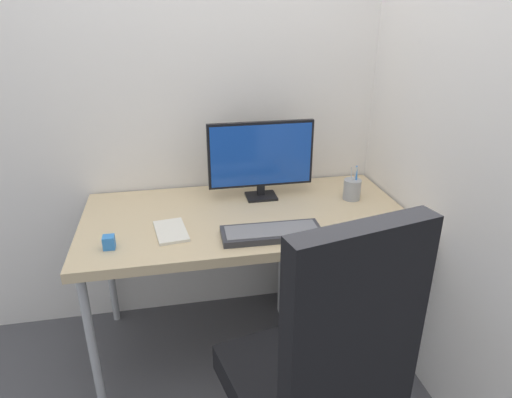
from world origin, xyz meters
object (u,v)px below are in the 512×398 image
monitor (261,157)px  desk_clamp_accessory (109,242)px  office_chair (318,377)px  mouse (364,224)px  filing_cabinet (328,286)px  keyboard (272,233)px  notebook (171,231)px  pen_holder (352,189)px

monitor → desk_clamp_accessory: 0.81m
office_chair → monitor: size_ratio=2.26×
office_chair → mouse: (0.40, 0.60, 0.19)m
office_chair → filing_cabinet: bearing=67.4°
office_chair → keyboard: bearing=90.8°
keyboard → office_chair: bearing=-89.2°
keyboard → mouse: (0.41, -0.00, 0.00)m
filing_cabinet → desk_clamp_accessory: bearing=-168.6°
filing_cabinet → keyboard: 0.62m
monitor → desk_clamp_accessory: (-0.68, -0.39, -0.18)m
keyboard → notebook: 0.42m
monitor → pen_holder: monitor is taller
filing_cabinet → keyboard: keyboard is taller
keyboard → desk_clamp_accessory: size_ratio=7.93×
office_chair → monitor: 1.08m
mouse → pen_holder: pen_holder is taller
pen_holder → filing_cabinet: bearing=-147.7°
monitor → desk_clamp_accessory: monitor is taller
office_chair → keyboard: office_chair is taller
pen_holder → monitor: bearing=165.4°
filing_cabinet → mouse: mouse is taller
monitor → keyboard: size_ratio=1.22×
desk_clamp_accessory → mouse: bearing=-1.3°
filing_cabinet → notebook: bearing=-171.5°
monitor → notebook: size_ratio=2.42×
mouse → desk_clamp_accessory: size_ratio=1.60×
mouse → notebook: (-0.81, 0.11, -0.01)m
mouse → office_chair: bearing=-127.7°
desk_clamp_accessory → notebook: bearing=20.2°
office_chair → desk_clamp_accessory: office_chair is taller
keyboard → desk_clamp_accessory: bearing=178.0°
office_chair → notebook: (-0.41, 0.71, 0.18)m
mouse → desk_clamp_accessory: (-1.05, 0.02, 0.01)m
monitor → keyboard: (-0.04, -0.41, -0.19)m
office_chair → mouse: size_ratio=13.64×
office_chair → desk_clamp_accessory: bearing=136.2°
keyboard → mouse: size_ratio=4.94×
office_chair → keyboard: 0.63m
monitor → keyboard: 0.45m
mouse → desk_clamp_accessory: desk_clamp_accessory is taller
filing_cabinet → pen_holder: bearing=32.3°
filing_cabinet → desk_clamp_accessory: (-1.00, -0.20, 0.47)m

